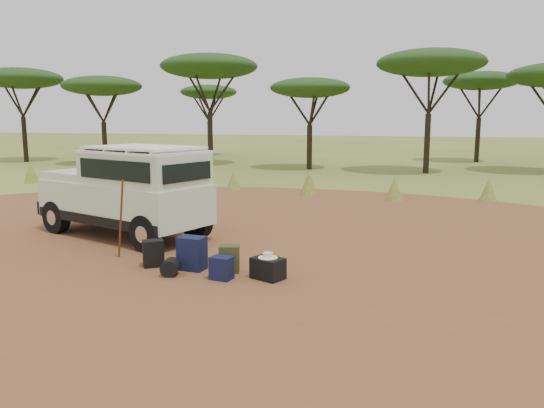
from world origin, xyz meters
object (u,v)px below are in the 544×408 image
(duffel_navy, at_px, (222,268))
(backpack_olive, at_px, (229,259))
(backpack_navy, at_px, (192,253))
(hard_case, at_px, (268,269))
(walking_staff, at_px, (121,220))
(backpack_black, at_px, (153,253))
(safari_vehicle, at_px, (128,193))

(duffel_navy, bearing_deg, backpack_olive, 100.70)
(backpack_navy, xyz_separation_m, duffel_navy, (0.73, -0.40, -0.11))
(hard_case, bearing_deg, walking_staff, -164.80)
(backpack_black, distance_m, backpack_navy, 0.78)
(duffel_navy, height_order, hard_case, duffel_navy)
(backpack_olive, height_order, duffel_navy, backpack_olive)
(duffel_navy, bearing_deg, backpack_navy, 158.65)
(safari_vehicle, height_order, hard_case, safari_vehicle)
(walking_staff, height_order, backpack_navy, walking_staff)
(safari_vehicle, distance_m, hard_case, 4.71)
(backpack_navy, height_order, hard_case, backpack_navy)
(backpack_olive, bearing_deg, backpack_navy, 167.73)
(backpack_black, bearing_deg, backpack_navy, -34.75)
(safari_vehicle, height_order, duffel_navy, safari_vehicle)
(backpack_black, distance_m, backpack_olive, 1.49)
(backpack_navy, distance_m, duffel_navy, 0.84)
(backpack_navy, relative_size, backpack_olive, 1.26)
(safari_vehicle, distance_m, backpack_black, 2.87)
(walking_staff, height_order, duffel_navy, walking_staff)
(backpack_black, relative_size, backpack_navy, 0.82)
(backpack_black, distance_m, hard_case, 2.27)
(safari_vehicle, bearing_deg, backpack_navy, -20.41)
(backpack_black, relative_size, hard_case, 0.96)
(hard_case, bearing_deg, duffel_navy, -138.32)
(hard_case, bearing_deg, backpack_navy, -162.61)
(duffel_navy, bearing_deg, safari_vehicle, 150.18)
(backpack_olive, bearing_deg, hard_case, -29.35)
(safari_vehicle, relative_size, walking_staff, 2.86)
(walking_staff, bearing_deg, hard_case, -63.26)
(walking_staff, height_order, backpack_black, walking_staff)
(backpack_navy, relative_size, hard_case, 1.16)
(backpack_olive, bearing_deg, walking_staff, 158.45)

